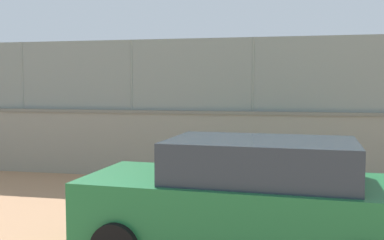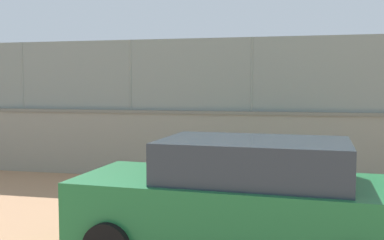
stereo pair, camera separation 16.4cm
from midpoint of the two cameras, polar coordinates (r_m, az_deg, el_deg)
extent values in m
plane|color=tan|center=(20.66, 6.83, -2.05)|extent=(260.00, 260.00, 0.00)
cube|color=gray|center=(11.25, 0.10, -3.27)|extent=(27.99, 1.09, 1.60)
cube|color=slate|center=(11.17, 0.10, 1.00)|extent=(27.99, 1.15, 0.08)
cube|color=gray|center=(11.15, 0.10, 5.73)|extent=(27.42, 0.79, 1.76)
cylinder|color=gray|center=(10.93, 7.97, 5.72)|extent=(0.07, 0.07, 1.76)
cylinder|color=gray|center=(11.58, -7.32, 5.64)|extent=(0.07, 0.07, 1.76)
cylinder|color=gray|center=(12.94, -20.18, 5.27)|extent=(0.07, 0.07, 1.76)
cylinder|color=navy|center=(15.46, -13.45, -2.73)|extent=(0.21, 0.21, 0.84)
cylinder|color=navy|center=(15.39, -14.15, -2.77)|extent=(0.21, 0.21, 0.84)
cylinder|color=#D14C42|center=(15.36, -13.85, -0.05)|extent=(0.48, 0.48, 0.62)
cylinder|color=#D8AD84|center=(15.50, -12.82, 0.46)|extent=(0.47, 0.49, 0.17)
cylinder|color=#D8AD84|center=(15.53, -15.32, 0.43)|extent=(0.47, 0.49, 0.17)
sphere|color=#D8AD84|center=(15.33, -13.88, 1.54)|extent=(0.24, 0.24, 0.24)
cylinder|color=white|center=(15.32, -13.88, 1.93)|extent=(0.35, 0.35, 0.05)
cylinder|color=black|center=(15.70, -15.52, 0.46)|extent=(0.23, 0.24, 0.04)
ellipsoid|color=#333338|center=(15.91, -15.75, 0.51)|extent=(0.23, 0.24, 0.24)
cylinder|color=black|center=(14.46, 14.86, -3.47)|extent=(0.15, 0.15, 0.72)
cylinder|color=black|center=(14.47, 15.66, -3.48)|extent=(0.15, 0.15, 0.72)
cylinder|color=orange|center=(14.40, 15.31, -0.99)|extent=(0.35, 0.35, 0.53)
cylinder|color=brown|center=(14.33, 14.21, -0.57)|extent=(0.10, 0.51, 0.16)
cylinder|color=brown|center=(14.11, 16.52, -0.69)|extent=(0.10, 0.51, 0.16)
sphere|color=brown|center=(14.37, 15.34, 0.48)|extent=(0.20, 0.20, 0.20)
cylinder|color=black|center=(14.36, 15.35, 0.82)|extent=(0.22, 0.22, 0.05)
sphere|color=yellow|center=(15.06, -16.54, -4.37)|extent=(0.11, 0.11, 0.11)
cube|color=#1E6B38|center=(6.13, 6.53, -10.84)|extent=(4.41, 2.11, 0.76)
cube|color=#28333D|center=(5.97, 8.61, -4.98)|extent=(2.52, 1.74, 0.53)
cylinder|color=black|center=(7.41, -3.73, -11.18)|extent=(0.63, 0.25, 0.62)
cylinder|color=black|center=(7.02, 19.78, -12.31)|extent=(0.63, 0.25, 0.62)
camera|label=1|loc=(0.08, -89.65, 0.03)|focal=42.37mm
camera|label=2|loc=(0.08, 90.35, -0.03)|focal=42.37mm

